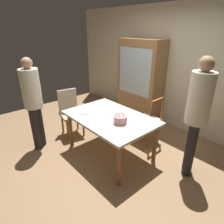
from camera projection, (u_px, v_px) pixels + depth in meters
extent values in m
plane|color=#93704C|center=(110.00, 153.00, 3.59)|extent=(6.40, 6.40, 0.00)
cube|color=beige|center=(175.00, 69.00, 4.18)|extent=(6.40, 0.10, 2.60)
cube|color=silver|center=(110.00, 118.00, 3.30)|extent=(1.53, 1.02, 0.04)
cylinder|color=brown|center=(71.00, 130.00, 3.66)|extent=(0.07, 0.07, 0.70)
cylinder|color=brown|center=(119.00, 165.00, 2.74)|extent=(0.07, 0.07, 0.70)
cylinder|color=brown|center=(104.00, 118.00, 4.15)|extent=(0.07, 0.07, 0.70)
cylinder|color=brown|center=(155.00, 144.00, 3.23)|extent=(0.07, 0.07, 0.70)
cylinder|color=silver|center=(120.00, 123.00, 3.06)|extent=(0.28, 0.28, 0.01)
cylinder|color=#D18C93|center=(120.00, 119.00, 3.04)|extent=(0.22, 0.22, 0.11)
cylinder|color=yellow|center=(123.00, 116.00, 2.97)|extent=(0.01, 0.01, 0.05)
sphere|color=#FFC64C|center=(123.00, 114.00, 2.95)|extent=(0.01, 0.01, 0.01)
cylinder|color=#D872CC|center=(124.00, 114.00, 3.02)|extent=(0.01, 0.01, 0.05)
sphere|color=#FFC64C|center=(124.00, 112.00, 3.01)|extent=(0.01, 0.01, 0.01)
cylinder|color=#D872CC|center=(121.00, 113.00, 3.06)|extent=(0.01, 0.01, 0.05)
sphere|color=#FFC64C|center=(121.00, 111.00, 3.05)|extent=(0.01, 0.01, 0.01)
cylinder|color=#D872CC|center=(118.00, 113.00, 3.05)|extent=(0.01, 0.01, 0.05)
sphere|color=#FFC64C|center=(118.00, 111.00, 3.03)|extent=(0.01, 0.01, 0.01)
cylinder|color=#E54C4C|center=(117.00, 115.00, 3.00)|extent=(0.01, 0.01, 0.05)
sphere|color=#FFC64C|center=(117.00, 113.00, 2.98)|extent=(0.01, 0.01, 0.01)
cylinder|color=#E54C4C|center=(119.00, 116.00, 2.96)|extent=(0.01, 0.01, 0.05)
sphere|color=#FFC64C|center=(119.00, 114.00, 2.94)|extent=(0.01, 0.01, 0.01)
cylinder|color=silver|center=(85.00, 112.00, 3.44)|extent=(0.22, 0.22, 0.01)
cylinder|color=silver|center=(117.00, 111.00, 3.48)|extent=(0.22, 0.22, 0.01)
cube|color=silver|center=(80.00, 110.00, 3.55)|extent=(0.18, 0.04, 0.01)
cube|color=silver|center=(111.00, 109.00, 3.59)|extent=(0.18, 0.02, 0.01)
cube|color=beige|center=(147.00, 121.00, 3.81)|extent=(0.45, 0.45, 0.05)
cylinder|color=brown|center=(145.00, 126.00, 4.12)|extent=(0.04, 0.04, 0.42)
cylinder|color=brown|center=(134.00, 131.00, 3.91)|extent=(0.04, 0.04, 0.42)
cylinder|color=brown|center=(158.00, 131.00, 3.90)|extent=(0.04, 0.04, 0.42)
cylinder|color=brown|center=(148.00, 137.00, 3.68)|extent=(0.04, 0.04, 0.42)
cylinder|color=brown|center=(162.00, 109.00, 3.69)|extent=(0.04, 0.04, 0.50)
cylinder|color=brown|center=(151.00, 115.00, 3.46)|extent=(0.04, 0.04, 0.50)
cube|color=brown|center=(158.00, 101.00, 3.48)|extent=(0.05, 0.40, 0.06)
cube|color=tan|center=(72.00, 115.00, 4.06)|extent=(0.51, 0.51, 0.05)
cylinder|color=brown|center=(68.00, 130.00, 3.94)|extent=(0.04, 0.04, 0.42)
cylinder|color=brown|center=(83.00, 126.00, 4.10)|extent=(0.04, 0.04, 0.42)
cylinder|color=brown|center=(63.00, 124.00, 4.21)|extent=(0.04, 0.04, 0.42)
cylinder|color=brown|center=(77.00, 120.00, 4.37)|extent=(0.04, 0.04, 0.42)
cube|color=tan|center=(68.00, 101.00, 4.11)|extent=(0.12, 0.40, 0.50)
cylinder|color=#262328|center=(35.00, 129.00, 3.58)|extent=(0.14, 0.14, 0.82)
cylinder|color=#262328|center=(40.00, 126.00, 3.70)|extent=(0.14, 0.14, 0.82)
cylinder|color=silver|center=(31.00, 89.00, 3.34)|extent=(0.32, 0.32, 0.68)
sphere|color=tan|center=(26.00, 63.00, 3.16)|extent=(0.19, 0.19, 0.19)
cylinder|color=#262328|center=(190.00, 146.00, 3.02)|extent=(0.14, 0.14, 0.88)
cylinder|color=#262328|center=(190.00, 150.00, 2.91)|extent=(0.14, 0.14, 0.88)
cylinder|color=silver|center=(200.00, 98.00, 2.64)|extent=(0.32, 0.32, 0.73)
sphere|color=tan|center=(207.00, 64.00, 2.45)|extent=(0.20, 0.20, 0.20)
cube|color=#9E7042|center=(140.00, 81.00, 4.63)|extent=(1.10, 0.44, 1.90)
cube|color=silver|center=(134.00, 72.00, 4.40)|extent=(0.94, 0.01, 1.04)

